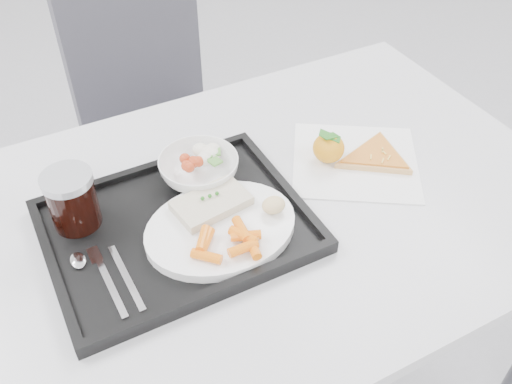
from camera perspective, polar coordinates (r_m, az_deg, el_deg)
table at (r=1.12m, az=0.13°, el=-3.64°), size 1.20×0.80×0.75m
chair at (r=1.70m, az=-10.05°, el=7.88°), size 0.49×0.49×0.93m
tray at (r=1.02m, az=-7.89°, el=-3.56°), size 0.45×0.35×0.03m
dinner_plate at (r=0.99m, az=-3.55°, el=-3.63°), size 0.27×0.27×0.02m
fish_fillet at (r=1.01m, az=-4.49°, el=-1.09°), size 0.14×0.10×0.03m
bread_roll at (r=1.00m, az=1.77°, el=-1.31°), size 0.05×0.04×0.03m
salad_bowl at (r=1.09m, az=-5.73°, el=2.35°), size 0.15×0.15×0.05m
cola_glass at (r=1.03m, az=-17.93°, el=-0.66°), size 0.09×0.09×0.11m
cutlery at (r=0.97m, az=-15.09°, el=-7.67°), size 0.08×0.17×0.01m
napkin at (r=1.18m, az=9.88°, el=3.05°), size 0.34×0.34×0.00m
tangerine at (r=1.15m, az=7.27°, el=4.40°), size 0.08×0.08×0.07m
pizza_slice at (r=1.19m, az=11.89°, el=3.51°), size 0.21×0.21×0.02m
carrot_pile at (r=0.94m, az=-2.59°, el=-4.94°), size 0.13×0.10×0.03m
salad_contents at (r=1.10m, az=-5.37°, el=3.60°), size 0.09×0.08×0.03m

